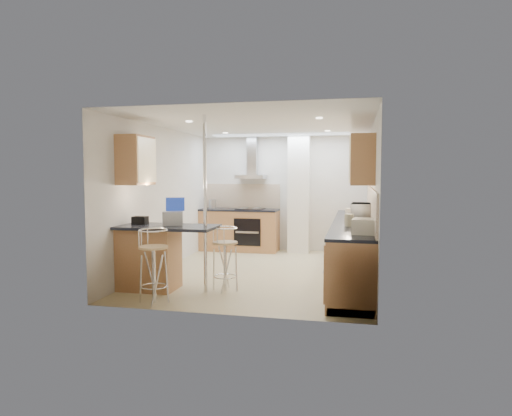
% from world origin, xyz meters
% --- Properties ---
extents(ground, '(4.80, 4.80, 0.00)m').
position_xyz_m(ground, '(0.00, 0.00, 0.00)').
color(ground, '#D1BF8B').
rests_on(ground, ground).
extents(room_shell, '(3.64, 4.84, 2.51)m').
position_xyz_m(room_shell, '(0.32, 0.38, 1.54)').
color(room_shell, silver).
rests_on(room_shell, ground).
extents(right_counter, '(0.63, 4.40, 0.92)m').
position_xyz_m(right_counter, '(1.50, 0.00, 0.46)').
color(right_counter, '#A77842').
rests_on(right_counter, ground).
extents(back_counter, '(1.70, 0.63, 0.92)m').
position_xyz_m(back_counter, '(-0.95, 2.10, 0.46)').
color(back_counter, '#A77842').
rests_on(back_counter, ground).
extents(peninsula, '(1.47, 0.72, 0.94)m').
position_xyz_m(peninsula, '(-1.12, -1.45, 0.48)').
color(peninsula, '#A77842').
rests_on(peninsula, ground).
extents(microwave, '(0.39, 0.55, 0.29)m').
position_xyz_m(microwave, '(1.66, -0.03, 1.07)').
color(microwave, silver).
rests_on(microwave, right_counter).
extents(laptop, '(0.34, 0.30, 0.20)m').
position_xyz_m(laptop, '(-1.05, -1.36, 1.04)').
color(laptop, '#93969A').
rests_on(laptop, peninsula).
extents(bag, '(0.22, 0.16, 0.12)m').
position_xyz_m(bag, '(-1.57, -1.36, 1.00)').
color(bag, black).
rests_on(bag, peninsula).
extents(bar_stool_near, '(0.44, 0.44, 0.98)m').
position_xyz_m(bar_stool_near, '(-1.02, -2.10, 0.49)').
color(bar_stool_near, tan).
rests_on(bar_stool_near, ground).
extents(bar_stool_end, '(0.50, 0.50, 0.93)m').
position_xyz_m(bar_stool_end, '(-0.28, -1.31, 0.47)').
color(bar_stool_end, tan).
rests_on(bar_stool_end, ground).
extents(jar_a, '(0.15, 0.15, 0.17)m').
position_xyz_m(jar_a, '(1.56, 0.83, 1.01)').
color(jar_a, beige).
rests_on(jar_a, right_counter).
extents(jar_b, '(0.13, 0.13, 0.16)m').
position_xyz_m(jar_b, '(1.42, 0.59, 1.00)').
color(jar_b, beige).
rests_on(jar_b, right_counter).
extents(jar_c, '(0.14, 0.14, 0.18)m').
position_xyz_m(jar_c, '(1.45, -0.78, 1.01)').
color(jar_c, beige).
rests_on(jar_c, right_counter).
extents(jar_d, '(0.12, 0.12, 0.14)m').
position_xyz_m(jar_d, '(1.65, -0.23, 0.99)').
color(jar_d, silver).
rests_on(jar_d, right_counter).
extents(bread_bin, '(0.33, 0.40, 0.19)m').
position_xyz_m(bread_bin, '(1.65, -1.60, 1.02)').
color(bread_bin, beige).
rests_on(bread_bin, right_counter).
extents(kettle, '(0.16, 0.16, 0.20)m').
position_xyz_m(kettle, '(-1.58, 2.14, 1.02)').
color(kettle, '#A6A8AB').
rests_on(kettle, back_counter).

